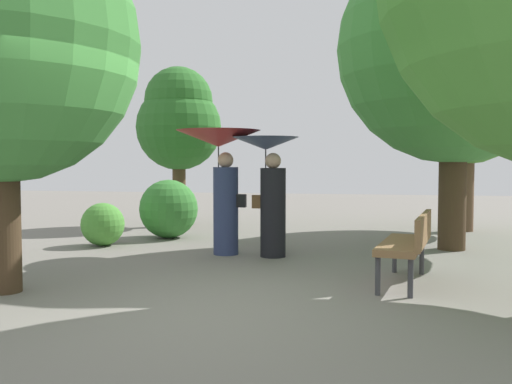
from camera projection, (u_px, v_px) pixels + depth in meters
The scene contains 9 objects.
ground_plane at pixel (185, 306), 5.61m from camera, with size 40.00×40.00×0.00m, color slate.
person_left at pixel (221, 161), 8.69m from camera, with size 1.31×1.31×1.92m.
person_right at pixel (269, 178), 8.47m from camera, with size 1.00×1.00×1.80m.
park_bench at pixel (409, 241), 6.56m from camera, with size 0.74×1.56×0.83m.
tree_near_left at pixel (179, 120), 12.46m from camera, with size 1.88×1.88×3.53m.
tree_near_right at pixel (455, 29), 9.01m from camera, with size 3.76×3.76×5.66m.
tree_mid_right at pixel (467, 89), 11.51m from camera, with size 2.62×2.62×4.46m.
bush_path_left at pixel (169, 209), 10.59m from camera, with size 1.10×1.10×1.10m, color #387F33.
bush_path_right at pixel (103, 224), 9.61m from camera, with size 0.73×0.73×0.73m, color #4C9338.
Camera 1 is at (1.78, -5.29, 1.43)m, focal length 39.60 mm.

